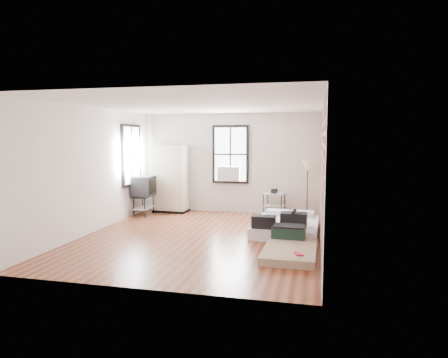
% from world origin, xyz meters
% --- Properties ---
extents(ground, '(6.00, 6.00, 0.00)m').
position_xyz_m(ground, '(0.00, 0.00, 0.00)').
color(ground, '#552716').
rests_on(ground, ground).
extents(room_shell, '(5.02, 6.02, 2.80)m').
position_xyz_m(room_shell, '(0.23, 0.36, 1.74)').
color(room_shell, silver).
rests_on(room_shell, ground).
extents(mattress_main, '(1.44, 1.92, 0.60)m').
position_xyz_m(mattress_main, '(1.74, 0.83, 0.17)').
color(mattress_main, white).
rests_on(mattress_main, ground).
extents(mattress_bare, '(0.97, 1.79, 0.38)m').
position_xyz_m(mattress_bare, '(1.93, -0.61, 0.11)').
color(mattress_bare, tan).
rests_on(mattress_bare, ground).
extents(wardrobe, '(0.98, 0.57, 1.91)m').
position_xyz_m(wardrobe, '(-1.68, 2.65, 0.95)').
color(wardrobe, black).
rests_on(wardrobe, ground).
extents(side_table, '(0.63, 0.53, 0.74)m').
position_xyz_m(side_table, '(1.27, 2.72, 0.50)').
color(side_table, black).
rests_on(side_table, ground).
extents(floor_lamp, '(0.33, 0.33, 1.55)m').
position_xyz_m(floor_lamp, '(2.15, 2.65, 1.32)').
color(floor_lamp, '#322710').
rests_on(floor_lamp, ground).
extents(tv_stand, '(0.56, 0.78, 1.07)m').
position_xyz_m(tv_stand, '(-2.21, 1.98, 0.77)').
color(tv_stand, black).
rests_on(tv_stand, ground).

